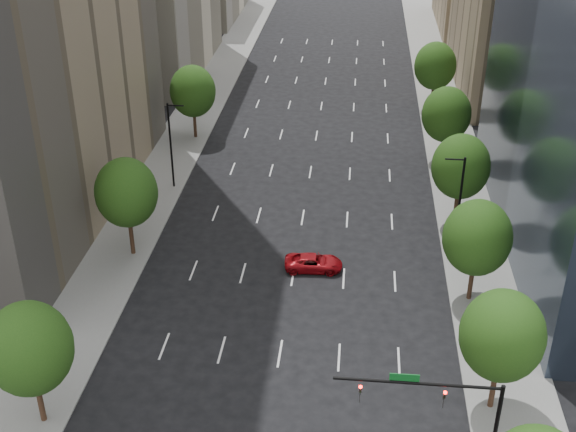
% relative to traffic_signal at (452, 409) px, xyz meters
% --- Properties ---
extents(sidewalk_left, '(6.00, 200.00, 0.15)m').
position_rel_traffic_signal_xyz_m(sidewalk_left, '(-26.03, 30.00, -5.10)').
color(sidewalk_left, slate).
rests_on(sidewalk_left, ground).
extents(sidewalk_right, '(6.00, 200.00, 0.15)m').
position_rel_traffic_signal_xyz_m(sidewalk_right, '(4.97, 30.00, -5.10)').
color(sidewalk_right, slate).
rests_on(sidewalk_right, ground).
extents(tree_right_1, '(5.20, 5.20, 8.75)m').
position_rel_traffic_signal_xyz_m(tree_right_1, '(3.47, 6.00, 0.58)').
color(tree_right_1, '#382316').
rests_on(tree_right_1, ground).
extents(tree_right_2, '(5.20, 5.20, 8.61)m').
position_rel_traffic_signal_xyz_m(tree_right_2, '(3.47, 18.00, 0.43)').
color(tree_right_2, '#382316').
rests_on(tree_right_2, ground).
extents(tree_right_3, '(5.20, 5.20, 8.89)m').
position_rel_traffic_signal_xyz_m(tree_right_3, '(3.47, 30.00, 0.72)').
color(tree_right_3, '#382316').
rests_on(tree_right_3, ground).
extents(tree_right_4, '(5.20, 5.20, 8.46)m').
position_rel_traffic_signal_xyz_m(tree_right_4, '(3.47, 44.00, 0.29)').
color(tree_right_4, '#382316').
rests_on(tree_right_4, ground).
extents(tree_right_5, '(5.20, 5.20, 8.75)m').
position_rel_traffic_signal_xyz_m(tree_right_5, '(3.47, 60.00, 0.58)').
color(tree_right_5, '#382316').
rests_on(tree_right_5, ground).
extents(tree_left_0, '(5.20, 5.20, 8.75)m').
position_rel_traffic_signal_xyz_m(tree_left_0, '(-24.53, 2.00, 0.58)').
color(tree_left_0, '#382316').
rests_on(tree_left_0, ground).
extents(tree_left_1, '(5.20, 5.20, 8.97)m').
position_rel_traffic_signal_xyz_m(tree_left_1, '(-24.53, 22.00, 0.79)').
color(tree_left_1, '#382316').
rests_on(tree_left_1, ground).
extents(tree_left_2, '(5.20, 5.20, 8.68)m').
position_rel_traffic_signal_xyz_m(tree_left_2, '(-24.53, 48.00, 0.50)').
color(tree_left_2, '#382316').
rests_on(tree_left_2, ground).
extents(streetlight_rn, '(1.70, 0.20, 9.00)m').
position_rel_traffic_signal_xyz_m(streetlight_rn, '(2.91, 25.00, -0.33)').
color(streetlight_rn, black).
rests_on(streetlight_rn, ground).
extents(streetlight_ln, '(1.70, 0.20, 9.00)m').
position_rel_traffic_signal_xyz_m(streetlight_ln, '(-23.96, 35.00, -0.33)').
color(streetlight_ln, black).
rests_on(streetlight_ln, ground).
extents(traffic_signal, '(9.12, 0.40, 7.38)m').
position_rel_traffic_signal_xyz_m(traffic_signal, '(0.00, 0.00, 0.00)').
color(traffic_signal, black).
rests_on(traffic_signal, ground).
extents(car_red_far, '(4.90, 2.45, 1.33)m').
position_rel_traffic_signal_xyz_m(car_red_far, '(-8.91, 21.13, -4.51)').
color(car_red_far, maroon).
rests_on(car_red_far, ground).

